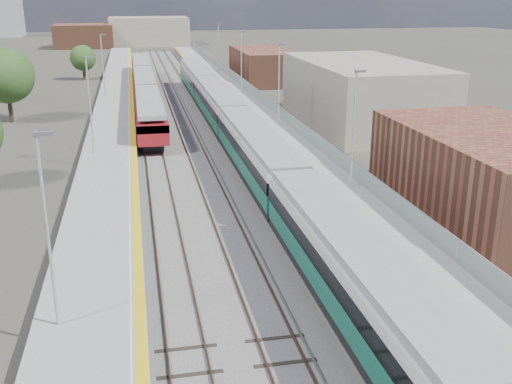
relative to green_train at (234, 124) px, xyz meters
name	(u,v)px	position (x,y,z in m)	size (l,w,h in m)	color
ground	(201,120)	(-1.50, 12.86, -2.21)	(320.00, 320.00, 0.00)	#47443A
ballast_bed	(178,117)	(-3.75, 15.36, -2.18)	(10.50, 155.00, 0.06)	#565451
tracks	(182,113)	(-3.15, 17.03, -2.10)	(8.96, 160.00, 0.17)	#4C3323
platform_right	(245,109)	(3.78, 15.35, -1.67)	(4.70, 155.00, 8.52)	slate
platform_left	(114,115)	(-10.55, 15.35, -1.69)	(4.30, 155.00, 8.52)	slate
buildings	(79,3)	(-19.62, 101.46, 8.50)	(72.00, 185.50, 40.00)	brown
green_train	(234,124)	(0.00, 0.00, 0.00)	(2.85, 79.29, 3.13)	black
red_train	(145,86)	(-7.00, 25.41, -0.21)	(2.67, 54.28, 3.37)	black
tree_b	(6,76)	(-21.15, 15.97, 2.67)	(5.71, 5.71, 7.74)	#382619
tree_c	(83,58)	(-15.77, 47.75, 1.14)	(3.94, 3.94, 5.33)	#382619
tree_d	(348,67)	(19.37, 25.15, 1.61)	(4.48, 4.48, 6.07)	#382619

